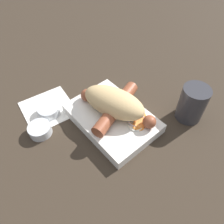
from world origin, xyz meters
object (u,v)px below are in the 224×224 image
object	(u,v)px
food_tray	(112,118)
condiment_cup_near	(49,111)
bread_roll	(114,102)
condiment_cup_far	(40,130)
drink_glass	(192,103)
sausage	(116,108)

from	to	relation	value
food_tray	condiment_cup_near	world-z (taller)	food_tray
bread_roll	condiment_cup_near	size ratio (longest dim) A/B	3.19
condiment_cup_far	drink_glass	world-z (taller)	drink_glass
condiment_cup_far	condiment_cup_near	bearing A→B (deg)	130.05
sausage	condiment_cup_near	size ratio (longest dim) A/B	3.56
bread_roll	drink_glass	distance (m)	0.19
condiment_cup_near	condiment_cup_far	bearing A→B (deg)	-49.95
bread_roll	drink_glass	world-z (taller)	drink_glass
condiment_cup_near	food_tray	bearing A→B (deg)	40.05
condiment_cup_far	drink_glass	xyz separation A→B (m)	(0.20, 0.31, 0.04)
food_tray	drink_glass	bearing A→B (deg)	54.81
condiment_cup_near	condiment_cup_far	world-z (taller)	same
condiment_cup_far	drink_glass	distance (m)	0.37
bread_roll	drink_glass	size ratio (longest dim) A/B	1.87
sausage	bread_roll	bearing A→B (deg)	-166.64
drink_glass	condiment_cup_near	bearing A→B (deg)	-131.93
bread_roll	sausage	xyz separation A→B (m)	(0.01, 0.00, -0.01)
condiment_cup_near	condiment_cup_far	xyz separation A→B (m)	(0.04, -0.05, 0.00)
condiment_cup_near	condiment_cup_far	size ratio (longest dim) A/B	1.00
food_tray	sausage	size ratio (longest dim) A/B	1.12
food_tray	drink_glass	world-z (taller)	drink_glass
bread_roll	drink_glass	xyz separation A→B (m)	(0.12, 0.15, -0.01)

